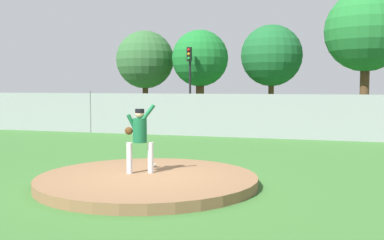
% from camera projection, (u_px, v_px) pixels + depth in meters
% --- Properties ---
extents(ground_plane, '(80.00, 80.00, 0.00)m').
position_uv_depth(ground_plane, '(213.00, 150.00, 15.99)').
color(ground_plane, '#386B2D').
extents(asphalt_strip, '(44.00, 7.00, 0.01)m').
position_uv_depth(asphalt_strip, '(253.00, 128.00, 24.09)').
color(asphalt_strip, '#2B2B2D').
rests_on(asphalt_strip, ground_plane).
extents(pitchers_mound, '(4.95, 4.95, 0.22)m').
position_uv_depth(pitchers_mound, '(147.00, 180.00, 10.26)').
color(pitchers_mound, brown).
rests_on(pitchers_mound, ground_plane).
extents(pitcher_youth, '(0.77, 0.35, 1.61)m').
position_uv_depth(pitcher_youth, '(139.00, 134.00, 10.47)').
color(pitcher_youth, silver).
rests_on(pitcher_youth, pitchers_mound).
extents(baseball, '(0.07, 0.07, 0.07)m').
position_uv_depth(baseball, '(155.00, 165.00, 11.38)').
color(baseball, white).
rests_on(baseball, pitchers_mound).
extents(chainlink_fence, '(35.50, 0.07, 1.99)m').
position_uv_depth(chainlink_fence, '(236.00, 116.00, 19.73)').
color(chainlink_fence, gray).
rests_on(chainlink_fence, ground_plane).
extents(parked_car_teal, '(2.04, 4.48, 1.65)m').
position_uv_depth(parked_car_teal, '(107.00, 111.00, 26.74)').
color(parked_car_teal, '#146066').
rests_on(parked_car_teal, ground_plane).
extents(parked_car_white, '(1.85, 4.49, 1.66)m').
position_uv_depth(parked_car_white, '(208.00, 112.00, 24.77)').
color(parked_car_white, silver).
rests_on(parked_car_white, ground_plane).
extents(parked_car_burgundy, '(2.05, 4.53, 1.65)m').
position_uv_depth(parked_car_burgundy, '(329.00, 114.00, 23.30)').
color(parked_car_burgundy, maroon).
rests_on(parked_car_burgundy, ground_plane).
extents(parked_car_champagne, '(2.10, 4.53, 1.75)m').
position_uv_depth(parked_car_champagne, '(153.00, 110.00, 26.04)').
color(parked_car_champagne, tan).
rests_on(parked_car_champagne, ground_plane).
extents(traffic_cone_orange, '(0.40, 0.40, 0.55)m').
position_uv_depth(traffic_cone_orange, '(71.00, 121.00, 25.86)').
color(traffic_cone_orange, orange).
rests_on(traffic_cone_orange, asphalt_strip).
extents(traffic_light_near, '(0.28, 0.46, 4.72)m').
position_uv_depth(traffic_light_near, '(190.00, 70.00, 29.47)').
color(traffic_light_near, black).
rests_on(traffic_light_near, ground_plane).
extents(tree_broad_right, '(4.24, 4.24, 6.28)m').
position_uv_depth(tree_broad_right, '(145.00, 60.00, 33.56)').
color(tree_broad_right, '#4C331E').
rests_on(tree_broad_right, ground_plane).
extents(tree_slender_far, '(3.94, 3.94, 6.13)m').
position_uv_depth(tree_slender_far, '(200.00, 59.00, 31.84)').
color(tree_slender_far, '#4C331E').
rests_on(tree_slender_far, ground_plane).
extents(tree_broad_left, '(4.53, 4.53, 6.74)m').
position_uv_depth(tree_broad_left, '(272.00, 56.00, 33.67)').
color(tree_broad_left, '#4C331E').
rests_on(tree_broad_left, ground_plane).
extents(tree_tall_centre, '(5.29, 5.29, 8.45)m').
position_uv_depth(tree_tall_centre, '(366.00, 31.00, 29.51)').
color(tree_tall_centre, '#4C331E').
rests_on(tree_tall_centre, ground_plane).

